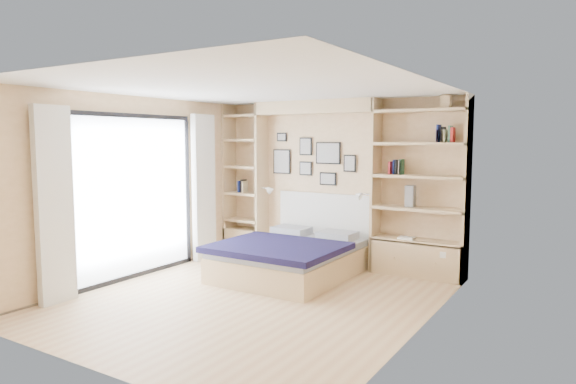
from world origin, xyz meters
The scene contains 8 objects.
ground centered at (0.00, 0.00, 0.00)m, with size 4.50×4.50×0.00m, color #DDBA89.
room_shell centered at (-0.39, 1.52, 1.08)m, with size 4.50×4.50×4.50m.
bed centered at (-0.18, 1.16, 0.27)m, with size 1.67×2.11×1.07m.
photo_gallery centered at (-0.45, 2.22, 1.60)m, with size 1.48×0.02×0.82m.
reading_lamps centered at (-0.30, 2.00, 1.10)m, with size 1.92×0.12×0.15m.
shelf_decor centered at (1.07, 2.07, 1.69)m, with size 3.54×0.23×2.03m.
deck centered at (-3.60, 0.00, 0.00)m, with size 3.20×4.00×0.05m, color #716453.
deck_chair centered at (-3.25, 0.86, 0.36)m, with size 0.52×0.79×0.75m.
Camera 1 is at (3.50, -4.88, 1.90)m, focal length 32.00 mm.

